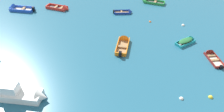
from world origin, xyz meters
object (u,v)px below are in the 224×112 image
Objects in this scene: rowboat_green_near_right at (148,1)px; mooring_buoy_near_foreground at (150,22)px; motor_launch_white_cluster_inner at (19,94)px; mooring_buoy_central at (181,99)px; rowboat_turquoise_outer_right at (188,40)px; rowboat_blue_midfield_left at (16,9)px; rowboat_deep_blue_foreground_center at (127,12)px; rowboat_maroon_midfield_right at (210,55)px; rowboat_red_cluster_outer at (62,8)px; rowboat_orange_near_left at (124,42)px; mooring_buoy_trailing at (210,97)px; mooring_buoy_outer_edge at (183,25)px.

rowboat_green_near_right reaches higher than mooring_buoy_near_foreground.
mooring_buoy_central is (15.05, -0.65, -0.55)m from motor_launch_white_cluster_inner.
rowboat_blue_midfield_left is at bearing 157.85° from rowboat_turquoise_outer_right.
rowboat_deep_blue_foreground_center reaches higher than mooring_buoy_central.
rowboat_maroon_midfield_right is 8.22m from mooring_buoy_central.
rowboat_red_cluster_outer reaches higher than mooring_buoy_central.
rowboat_orange_near_left is 0.75× the size of motor_launch_white_cluster_inner.
mooring_buoy_trailing is (23.79, -19.12, -0.22)m from rowboat_blue_midfield_left.
rowboat_red_cluster_outer is 1.33× the size of rowboat_turquoise_outer_right.
rowboat_red_cluster_outer reaches higher than rowboat_deep_blue_foreground_center.
rowboat_orange_near_left is at bearing -112.81° from rowboat_green_near_right.
rowboat_turquoise_outer_right is at bearing -75.80° from rowboat_green_near_right.
rowboat_green_near_right is 21.39m from mooring_buoy_trailing.
rowboat_blue_midfield_left reaches higher than rowboat_green_near_right.
rowboat_red_cluster_outer is 0.72× the size of motor_launch_white_cluster_inner.
motor_launch_white_cluster_inner reaches higher than mooring_buoy_central.
rowboat_blue_midfield_left is at bearing 174.53° from rowboat_deep_blue_foreground_center.
mooring_buoy_near_foreground is (-5.64, 8.23, -0.14)m from rowboat_maroon_midfield_right.
rowboat_red_cluster_outer is 9.20× the size of mooring_buoy_outer_edge.
mooring_buoy_near_foreground is at bearing -12.60° from rowboat_blue_midfield_left.
rowboat_red_cluster_outer is at bearing 171.38° from rowboat_deep_blue_foreground_center.
rowboat_maroon_midfield_right is 7.66× the size of mooring_buoy_outer_edge.
rowboat_orange_near_left reaches higher than rowboat_green_near_right.
rowboat_red_cluster_outer reaches higher than mooring_buoy_outer_edge.
mooring_buoy_outer_edge is at bearing 84.64° from mooring_buoy_trailing.
motor_launch_white_cluster_inner reaches higher than rowboat_orange_near_left.
rowboat_turquoise_outer_right reaches higher than mooring_buoy_central.
rowboat_blue_midfield_left is 0.79× the size of motor_launch_white_cluster_inner.
rowboat_maroon_midfield_right is at bearing 50.85° from mooring_buoy_central.
rowboat_deep_blue_foreground_center is (-8.81, 11.16, 0.02)m from rowboat_maroon_midfield_right.
rowboat_red_cluster_outer is at bearing 125.76° from mooring_buoy_central.
rowboat_turquoise_outer_right is at bearing -54.07° from mooring_buoy_near_foreground.
mooring_buoy_near_foreground is at bearing 165.44° from mooring_buoy_outer_edge.
rowboat_blue_midfield_left is 19.48m from motor_launch_white_cluster_inner.
rowboat_green_near_right is 21.33m from mooring_buoy_central.
rowboat_blue_midfield_left is 10.49× the size of mooring_buoy_trailing.
mooring_buoy_near_foreground is 0.79× the size of mooring_buoy_trailing.
mooring_buoy_trailing is at bearing -50.67° from rowboat_orange_near_left.
rowboat_blue_midfield_left is at bearing 107.81° from motor_launch_white_cluster_inner.
rowboat_turquoise_outer_right is at bearing -22.15° from rowboat_blue_midfield_left.
mooring_buoy_near_foreground is at bearing 124.43° from rowboat_maroon_midfield_right.
mooring_buoy_outer_edge is (8.76, 4.19, -0.22)m from rowboat_orange_near_left.
mooring_buoy_central is 14.61m from mooring_buoy_near_foreground.
rowboat_green_near_right is 15.72m from rowboat_maroon_midfield_right.
rowboat_green_near_right is at bearing 43.65° from rowboat_deep_blue_foreground_center.
rowboat_deep_blue_foreground_center is at bearing 151.88° from mooring_buoy_outer_edge.
rowboat_maroon_midfield_right is (26.19, -12.82, -0.08)m from rowboat_blue_midfield_left.
rowboat_red_cluster_outer is at bearing 161.43° from mooring_buoy_near_foreground.
rowboat_blue_midfield_left is 26.37m from rowboat_turquoise_outer_right.
mooring_buoy_near_foreground is at bearing -96.94° from rowboat_green_near_right.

